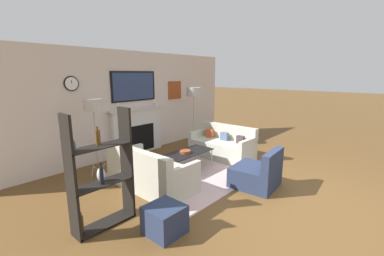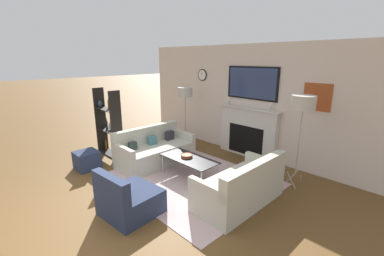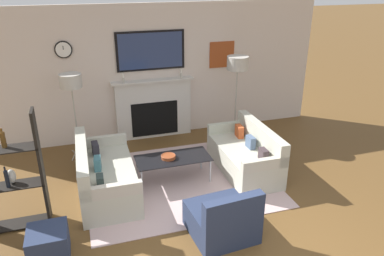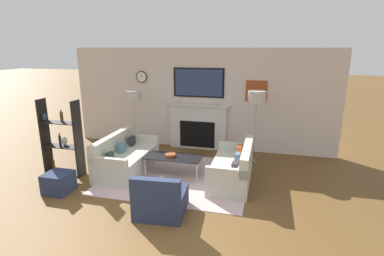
{
  "view_description": "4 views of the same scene",
  "coord_description": "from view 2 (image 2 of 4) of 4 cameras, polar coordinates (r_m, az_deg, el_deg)",
  "views": [
    {
      "loc": [
        -4.11,
        -1.28,
        2.13
      ],
      "look_at": [
        0.26,
        2.54,
        0.89
      ],
      "focal_mm": 24.0,
      "sensor_mm": 36.0,
      "label": 1
    },
    {
      "loc": [
        3.4,
        -0.95,
        2.37
      ],
      "look_at": [
        -0.23,
        2.58,
        0.99
      ],
      "focal_mm": 24.0,
      "sensor_mm": 36.0,
      "label": 2
    },
    {
      "loc": [
        -1.41,
        -2.93,
        3.27
      ],
      "look_at": [
        0.35,
        2.71,
        0.76
      ],
      "focal_mm": 35.0,
      "sensor_mm": 36.0,
      "label": 3
    },
    {
      "loc": [
        1.79,
        -3.42,
        2.71
      ],
      "look_at": [
        0.23,
        2.7,
        1.0
      ],
      "focal_mm": 28.0,
      "sensor_mm": 36.0,
      "label": 4
    }
  ],
  "objects": [
    {
      "name": "shelf_unit",
      "position": [
        6.67,
        -18.11,
        0.8
      ],
      "size": [
        0.87,
        0.28,
        1.66
      ],
      "color": "black",
      "rests_on": "ground_plane"
    },
    {
      "name": "coffee_table",
      "position": [
        5.19,
        -0.64,
        -6.99
      ],
      "size": [
        1.22,
        0.55,
        0.43
      ],
      "color": "black",
      "rests_on": "ground_plane"
    },
    {
      "name": "couch_right",
      "position": [
        4.45,
        10.86,
        -12.86
      ],
      "size": [
        0.78,
        1.63,
        0.81
      ],
      "color": "#B7B6A3",
      "rests_on": "ground_plane"
    },
    {
      "name": "ottoman",
      "position": [
        6.16,
        -22.29,
        -6.62
      ],
      "size": [
        0.47,
        0.47,
        0.39
      ],
      "color": "#252F4A",
      "rests_on": "ground_plane"
    },
    {
      "name": "floor_lamp_left",
      "position": [
        6.79,
        -1.54,
        7.79
      ],
      "size": [
        0.38,
        0.38,
        1.64
      ],
      "color": "#9E998E",
      "rests_on": "ground_plane"
    },
    {
      "name": "couch_left",
      "position": [
        6.02,
        -8.32,
        -5.1
      ],
      "size": [
        0.85,
        1.75,
        0.82
      ],
      "color": "#B7B6A3",
      "rests_on": "ground_plane"
    },
    {
      "name": "area_rug",
      "position": [
        5.28,
        -0.28,
        -11.38
      ],
      "size": [
        3.03,
        2.54,
        0.01
      ],
      "color": "#BB9E9C",
      "rests_on": "ground_plane"
    },
    {
      "name": "decorative_bowl",
      "position": [
        5.23,
        -1.19,
        -6.15
      ],
      "size": [
        0.24,
        0.24,
        0.06
      ],
      "color": "brown",
      "rests_on": "coffee_table"
    },
    {
      "name": "ground_plane",
      "position": [
        4.25,
        -25.04,
        -20.25
      ],
      "size": [
        60.0,
        60.0,
        0.0
      ],
      "primitive_type": "plane",
      "color": "brown"
    },
    {
      "name": "armchair",
      "position": [
        4.24,
        -13.95,
        -15.28
      ],
      "size": [
        0.86,
        0.86,
        0.76
      ],
      "color": "#252F4A",
      "rests_on": "ground_plane"
    },
    {
      "name": "floor_lamp_right",
      "position": [
        4.98,
        23.52,
        4.9
      ],
      "size": [
        0.42,
        0.42,
        1.74
      ],
      "color": "#9E998E",
      "rests_on": "ground_plane"
    },
    {
      "name": "fireplace_wall",
      "position": [
        6.4,
        13.02,
        4.6
      ],
      "size": [
        7.2,
        0.28,
        2.7
      ],
      "color": "beige",
      "rests_on": "ground_plane"
    }
  ]
}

